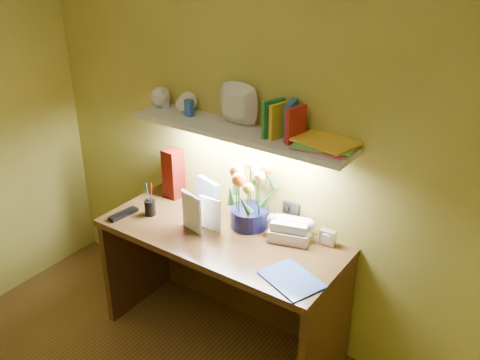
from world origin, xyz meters
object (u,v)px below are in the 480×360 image
at_px(desk, 222,289).
at_px(desk_clock, 328,237).
at_px(telephone, 291,228).
at_px(whisky_bottle, 172,170).
at_px(flower_bouquet, 249,195).

xyz_separation_m(desk, desk_clock, (0.53, 0.24, 0.42)).
xyz_separation_m(telephone, whisky_bottle, (-0.90, 0.07, 0.08)).
relative_size(desk, flower_bouquet, 3.63).
xyz_separation_m(desk, flower_bouquet, (0.08, 0.17, 0.57)).
bearing_deg(whisky_bottle, telephone, -4.42).
height_order(flower_bouquet, desk_clock, flower_bouquet).
relative_size(flower_bouquet, whisky_bottle, 1.30).
xyz_separation_m(desk, whisky_bottle, (-0.56, 0.25, 0.52)).
bearing_deg(desk_clock, telephone, -165.35).
xyz_separation_m(flower_bouquet, whisky_bottle, (-0.64, 0.08, -0.04)).
bearing_deg(whisky_bottle, flower_bouquet, -7.25).
distance_m(flower_bouquet, desk_clock, 0.49).
height_order(desk, desk_clock, desk_clock).
bearing_deg(telephone, desk, -168.89).
distance_m(flower_bouquet, telephone, 0.29).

